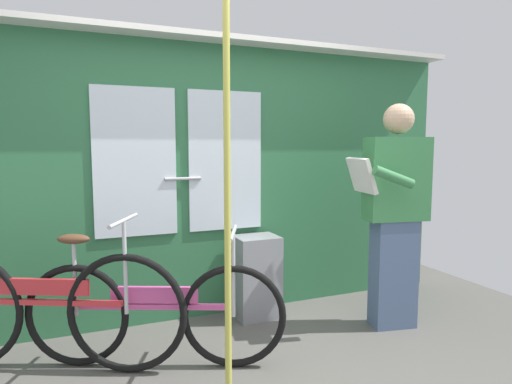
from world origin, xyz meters
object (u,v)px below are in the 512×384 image
object	(u,v)px
bicycle_near_door	(44,308)
bicycle_leaning_behind	(153,312)
passenger_reading_newspaper	(394,211)
handrail_pole	(227,203)
trash_bin_by_wall	(257,277)

from	to	relation	value
bicycle_near_door	bicycle_leaning_behind	xyz separation A→B (m)	(0.62, -0.21, -0.04)
passenger_reading_newspaper	handrail_pole	xyz separation A→B (m)	(-1.46, -0.44, 0.19)
bicycle_near_door	trash_bin_by_wall	world-z (taller)	bicycle_near_door
bicycle_leaning_behind	handrail_pole	xyz separation A→B (m)	(0.32, -0.51, 0.73)
bicycle_near_door	trash_bin_by_wall	bearing A→B (deg)	36.41
trash_bin_by_wall	bicycle_leaning_behind	bearing A→B (deg)	-151.07
bicycle_leaning_behind	handrail_pole	bearing A→B (deg)	-34.86
trash_bin_by_wall	handrail_pole	size ratio (longest dim) A/B	0.30
trash_bin_by_wall	passenger_reading_newspaper	bearing A→B (deg)	-32.56
bicycle_near_door	passenger_reading_newspaper	bearing A→B (deg)	19.21
bicycle_near_door	handrail_pole	bearing A→B (deg)	-11.70
passenger_reading_newspaper	trash_bin_by_wall	world-z (taller)	passenger_reading_newspaper
bicycle_leaning_behind	passenger_reading_newspaper	size ratio (longest dim) A/B	0.90
bicycle_leaning_behind	passenger_reading_newspaper	distance (m)	1.86
bicycle_near_door	bicycle_leaning_behind	world-z (taller)	bicycle_near_door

